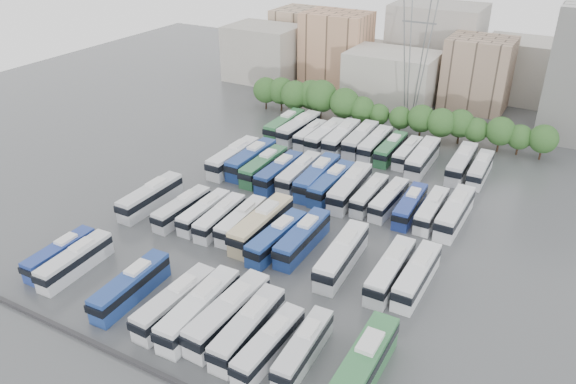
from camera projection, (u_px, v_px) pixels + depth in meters
The scene contains 51 objects.
ground at pixel (290, 223), 84.20m from camera, with size 220.00×220.00×0.00m, color #424447.
parapet at pixel (137, 364), 58.59m from camera, with size 56.00×0.50×0.50m, color #2D2D30.
tree_line at pixel (371, 108), 116.29m from camera, with size 64.48×7.89×8.83m.
city_buildings at pixel (403, 58), 139.23m from camera, with size 102.00×35.00×20.00m.
electricity_pylon at pixel (418, 35), 113.23m from camera, with size 9.00×6.91×33.83m.
bus_r0_s0 at pixel (60, 254), 74.08m from camera, with size 2.61×10.90×3.40m.
bus_r0_s1 at pixel (75, 261), 72.51m from camera, with size 2.97×11.59×3.61m.
bus_r0_s4 at pixel (131, 286), 67.68m from camera, with size 3.07×12.22×3.81m.
bus_r0_s6 at pixel (175, 302), 64.93m from camera, with size 3.12×12.37×3.85m.
bus_r0_s7 at pixel (199, 309), 63.66m from camera, with size 3.22×13.22×4.12m.
bus_r0_s8 at pixel (228, 313), 63.00m from camera, with size 3.35×13.28×4.14m.
bus_r0_s9 at pixel (248, 327), 61.10m from camera, with size 2.97×12.40×3.87m.
bus_r0_s10 at pixel (269, 344), 59.06m from camera, with size 2.85×11.27×3.51m.
bus_r0_s11 at pixel (304, 348), 58.68m from camera, with size 2.82×10.98×3.42m.
bus_r0_s13 at pixel (363, 367), 55.70m from camera, with size 3.06×13.70×4.29m.
bus_r1_s0 at pixel (151, 196), 87.56m from camera, with size 2.83×12.66×3.97m.
bus_r1_s2 at pixel (182, 208), 84.73m from camera, with size 2.76×11.30×3.52m.
bus_r1_s3 at pixel (204, 212), 83.90m from camera, with size 2.53×10.93×3.42m.
bus_r1_s4 at pixel (220, 217), 82.42m from camera, with size 2.98×11.21×3.48m.
bus_r1_s5 at pixel (241, 220), 81.60m from camera, with size 2.91×11.31×3.52m.
bus_r1_s6 at pixel (261, 224), 79.96m from camera, with size 3.01×13.65×4.28m.
bus_r1_s7 at pixel (277, 238), 77.18m from camera, with size 3.29×12.31×3.83m.
bus_r1_s8 at pixel (303, 238), 77.09m from camera, with size 2.79×12.49×3.91m.
bus_r1_s10 at pixel (342, 255), 73.18m from camera, with size 3.56×13.36×4.15m.
bus_r1_s12 at pixel (390, 270), 70.41m from camera, with size 2.85×12.45×3.90m.
bus_r1_s13 at pixel (417, 275), 69.55m from camera, with size 2.75×12.24×3.83m.
bus_r2_s1 at pixel (234, 157), 100.38m from camera, with size 3.02×13.44×4.21m.
bus_r2_s2 at pixel (251, 159), 99.87m from camera, with size 2.88×13.16×4.13m.
bus_r2_s3 at pixel (264, 166), 97.51m from camera, with size 2.89×12.61×3.95m.
bus_r2_s4 at pixel (279, 172), 95.44m from camera, with size 2.78×12.50×3.92m.
bus_r2_s5 at pixel (299, 173), 94.98m from camera, with size 3.15×12.67×3.95m.
bus_r2_s6 at pixel (317, 177), 93.42m from camera, with size 3.58×13.59×4.23m.
bus_r2_s7 at pixel (332, 183), 91.65m from camera, with size 3.01×12.76×3.99m.
bus_r2_s8 at pixel (350, 187), 90.10m from camera, with size 3.51×13.49×4.20m.
bus_r2_s9 at pixel (369, 194), 88.68m from camera, with size 2.46×11.02×3.45m.
bus_r2_s10 at pixel (389, 199), 87.29m from camera, with size 2.85×11.22×3.49m.
bus_r2_s11 at pixel (410, 205), 85.48m from camera, with size 2.81×11.36×3.54m.
bus_r2_s12 at pixel (432, 210), 84.34m from camera, with size 2.57×11.27×3.53m.
bus_r2_s13 at pixel (455, 212), 83.18m from camera, with size 3.00×13.01×4.07m.
bus_r3_s1 at pixel (285, 125), 114.76m from camera, with size 2.91×12.89×4.04m.
bus_r3_s2 at pixel (299, 128), 113.14m from camera, with size 3.40×13.37×4.16m.
bus_r3_s3 at pixel (310, 134), 111.19m from camera, with size 2.48×10.80×3.38m.
bus_r3_s4 at pixel (325, 136), 109.50m from camera, with size 2.91×12.99×4.07m.
bus_r3_s5 at pixel (342, 138), 108.52m from camera, with size 3.56×13.60×4.23m.
bus_r3_s6 at pixel (361, 139), 107.96m from camera, with size 3.41×13.37×4.16m.
bus_r3_s7 at pixel (375, 143), 106.31m from camera, with size 2.96×12.52×3.91m.
bus_r3_s8 at pixel (391, 149), 104.46m from camera, with size 2.58×11.80×3.70m.
bus_r3_s9 at pixel (408, 152), 103.25m from camera, with size 2.48×10.98×3.44m.
bus_r3_s10 at pixel (423, 157), 100.47m from camera, with size 3.11×13.27×4.15m.
bus_r3_s12 at pixel (462, 163), 98.41m from camera, with size 3.03×13.04×4.08m.
bus_r3_s13 at pixel (480, 169), 96.80m from camera, with size 2.72×11.61×3.63m.
Camera 1 is at (34.84, -63.25, 43.57)m, focal length 35.00 mm.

